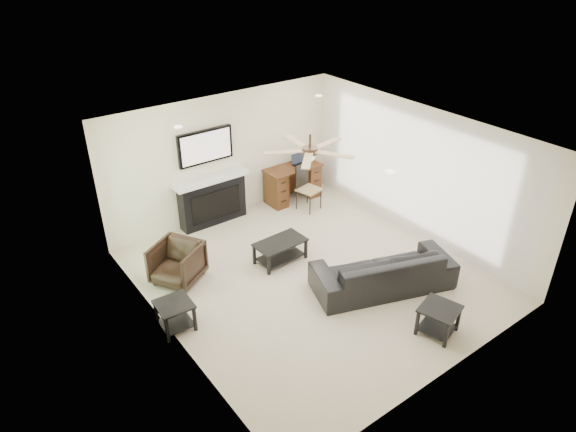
% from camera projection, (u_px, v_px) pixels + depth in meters
% --- Properties ---
extents(room_shell, '(5.50, 5.54, 2.52)m').
position_uv_depth(room_shell, '(319.00, 182.00, 8.03)').
color(room_shell, '#BFAF9A').
rests_on(room_shell, ground).
extents(sofa, '(2.45, 1.59, 0.67)m').
position_uv_depth(sofa, '(383.00, 270.00, 8.29)').
color(sofa, black).
rests_on(sofa, ground).
extents(armchair, '(1.02, 1.02, 0.69)m').
position_uv_depth(armchair, '(177.00, 263.00, 8.44)').
color(armchair, black).
rests_on(armchair, ground).
extents(coffee_table, '(0.92, 0.53, 0.40)m').
position_uv_depth(coffee_table, '(280.00, 251.00, 9.01)').
color(coffee_table, black).
rests_on(coffee_table, ground).
extents(end_table_near, '(0.64, 0.64, 0.45)m').
position_uv_depth(end_table_near, '(438.00, 320.00, 7.39)').
color(end_table_near, black).
rests_on(end_table_near, ground).
extents(end_table_left, '(0.53, 0.53, 0.45)m').
position_uv_depth(end_table_left, '(175.00, 316.00, 7.48)').
color(end_table_left, black).
rests_on(end_table_left, ground).
extents(fireplace_unit, '(1.52, 0.34, 1.91)m').
position_uv_depth(fireplace_unit, '(211.00, 179.00, 9.83)').
color(fireplace_unit, black).
rests_on(fireplace_unit, ground).
extents(desk, '(1.22, 0.56, 0.76)m').
position_uv_depth(desk, '(293.00, 183.00, 10.98)').
color(desk, '#3F1C0F').
rests_on(desk, ground).
extents(desk_chair, '(0.51, 0.52, 0.97)m').
position_uv_depth(desk_chair, '(309.00, 188.00, 10.55)').
color(desk_chair, black).
rests_on(desk_chair, ground).
extents(laptop, '(0.33, 0.24, 0.23)m').
position_uv_depth(laptop, '(301.00, 160.00, 10.83)').
color(laptop, black).
rests_on(laptop, desk).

